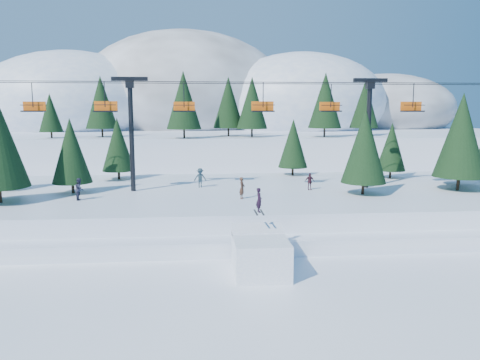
{
  "coord_description": "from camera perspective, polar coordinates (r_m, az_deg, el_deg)",
  "views": [
    {
      "loc": [
        -2.93,
        -25.02,
        9.91
      ],
      "look_at": [
        -0.21,
        6.0,
        5.2
      ],
      "focal_mm": 35.0,
      "sensor_mm": 36.0,
      "label": 1
    }
  ],
  "objects": [
    {
      "name": "berm",
      "position": [
        34.45,
        0.05,
        -7.17
      ],
      "size": [
        70.0,
        6.0,
        1.1
      ],
      "primitive_type": "cube",
      "color": "white",
      "rests_on": "ground"
    },
    {
      "name": "banner_far",
      "position": [
        34.21,
        13.34,
        -7.53
      ],
      "size": [
        2.63,
        1.17,
        0.9
      ],
      "color": "black",
      "rests_on": "ground"
    },
    {
      "name": "banner_near",
      "position": [
        33.16,
        12.18,
        -8.01
      ],
      "size": [
        2.85,
        0.26,
        0.9
      ],
      "color": "black",
      "rests_on": "ground"
    },
    {
      "name": "conifer_stand",
      "position": [
        43.85,
        2.32,
        4.55
      ],
      "size": [
        61.6,
        17.8,
        9.08
      ],
      "color": "black",
      "rests_on": "mid_shelf"
    },
    {
      "name": "mountain_ridge",
      "position": [
        98.41,
        -6.33,
        8.39
      ],
      "size": [
        119.0,
        60.81,
        26.46
      ],
      "color": "white",
      "rests_on": "ground"
    },
    {
      "name": "chairlift",
      "position": [
        43.28,
        0.53,
        7.82
      ],
      "size": [
        46.0,
        3.21,
        10.28
      ],
      "color": "black",
      "rests_on": "mid_shelf"
    },
    {
      "name": "mid_shelf",
      "position": [
        43.98,
        -1.1,
        -2.76
      ],
      "size": [
        70.0,
        22.0,
        2.5
      ],
      "primitive_type": "cube",
      "color": "white",
      "rests_on": "ground"
    },
    {
      "name": "distant_skiers",
      "position": [
        43.43,
        -1.25,
        -0.03
      ],
      "size": [
        29.1,
        10.35,
        1.85
      ],
      "color": "#1E3820",
      "rests_on": "mid_shelf"
    },
    {
      "name": "ground",
      "position": [
        27.07,
        1.59,
        -12.87
      ],
      "size": [
        160.0,
        160.0,
        0.0
      ],
      "primitive_type": "plane",
      "color": "white",
      "rests_on": "ground"
    },
    {
      "name": "jump_kicker",
      "position": [
        28.82,
        2.48,
        -8.99
      ],
      "size": [
        3.25,
        4.43,
        5.03
      ],
      "color": "white",
      "rests_on": "ground"
    }
  ]
}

